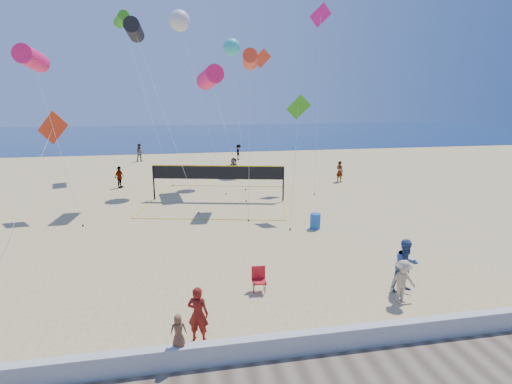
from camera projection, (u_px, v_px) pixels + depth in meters
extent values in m
plane|color=#DABF7B|center=(224.00, 303.00, 13.23)|extent=(120.00, 120.00, 0.00)
cube|color=navy|center=(187.00, 135.00, 72.48)|extent=(140.00, 50.00, 0.03)
cube|color=silver|center=(236.00, 350.00, 10.30)|extent=(32.00, 0.30, 0.60)
imported|color=maroon|center=(198.00, 314.00, 11.05)|extent=(0.69, 0.57, 1.63)
imported|color=brown|center=(178.00, 330.00, 9.93)|extent=(0.42, 0.28, 0.84)
imported|color=#31487B|center=(406.00, 266.00, 13.90)|extent=(0.98, 0.80, 1.90)
imported|color=tan|center=(403.00, 282.00, 13.15)|extent=(1.02, 0.66, 1.49)
imported|color=gray|center=(119.00, 177.00, 29.88)|extent=(0.82, 1.04, 1.64)
imported|color=gray|center=(234.00, 168.00, 33.38)|extent=(1.58, 1.40, 1.73)
imported|color=gray|center=(340.00, 171.00, 32.07)|extent=(0.67, 0.73, 1.68)
imported|color=gray|center=(140.00, 153.00, 42.18)|extent=(1.04, 0.89, 1.85)
imported|color=gray|center=(239.00, 152.00, 43.23)|extent=(0.75, 1.15, 1.66)
cube|color=red|center=(259.00, 282.00, 13.91)|extent=(0.51, 0.47, 0.05)
cube|color=red|center=(258.00, 272.00, 14.04)|extent=(0.49, 0.08, 0.48)
cylinder|color=black|center=(254.00, 289.00, 13.76)|extent=(0.04, 0.25, 0.63)
cylinder|color=black|center=(253.00, 284.00, 14.10)|extent=(0.04, 0.25, 0.63)
cylinder|color=black|center=(265.00, 288.00, 13.80)|extent=(0.04, 0.25, 0.63)
cylinder|color=black|center=(264.00, 284.00, 14.15)|extent=(0.04, 0.25, 0.63)
cylinder|color=#1A56AB|center=(315.00, 221.00, 20.69)|extent=(0.65, 0.65, 0.80)
cylinder|color=black|center=(154.00, 183.00, 26.39)|extent=(0.10, 0.10, 2.28)
cylinder|color=black|center=(283.00, 184.00, 26.01)|extent=(0.10, 0.10, 2.28)
cube|color=black|center=(218.00, 173.00, 26.03)|extent=(8.34, 1.99, 0.86)
cube|color=yellow|center=(218.00, 166.00, 25.93)|extent=(8.35, 2.00, 0.06)
cube|color=yellow|center=(208.00, 219.00, 22.30)|extent=(8.54, 2.06, 0.02)
cube|color=yellow|center=(226.00, 186.00, 30.62)|extent=(8.54, 2.06, 0.02)
cylinder|color=#F2195C|center=(32.00, 59.00, 20.88)|extent=(1.16, 2.45, 1.31)
cylinder|color=silver|center=(57.00, 142.00, 20.99)|extent=(2.23, 2.29, 8.59)
cylinder|color=black|center=(83.00, 225.00, 21.10)|extent=(0.08, 0.08, 0.10)
cylinder|color=black|center=(134.00, 30.00, 24.33)|extent=(1.06, 2.34, 1.26)
cylinder|color=silver|center=(166.00, 120.00, 23.90)|extent=(3.39, 4.15, 10.62)
cylinder|color=black|center=(199.00, 213.00, 23.46)|extent=(0.08, 0.08, 0.10)
cylinder|color=red|center=(250.00, 59.00, 24.14)|extent=(1.24, 2.24, 1.16)
cylinder|color=silver|center=(249.00, 136.00, 23.06)|extent=(0.88, 4.27, 8.85)
cylinder|color=black|center=(249.00, 220.00, 21.97)|extent=(0.08, 0.08, 0.10)
cube|color=red|center=(53.00, 128.00, 22.25)|extent=(1.84, 0.69, 1.93)
cylinder|color=silver|center=(29.00, 188.00, 18.63)|extent=(0.23, 8.73, 4.96)
cube|color=#359717|center=(299.00, 107.00, 22.34)|extent=(1.24, 0.75, 1.41)
cylinder|color=silver|center=(295.00, 166.00, 21.41)|extent=(1.26, 3.20, 6.08)
cylinder|color=black|center=(290.00, 229.00, 20.49)|extent=(0.08, 0.08, 0.10)
cube|color=#E0167B|center=(321.00, 15.00, 29.33)|extent=(1.78, 0.27, 1.77)
cylinder|color=silver|center=(318.00, 102.00, 28.59)|extent=(1.52, 4.30, 12.49)
cylinder|color=black|center=(314.00, 194.00, 27.86)|extent=(0.08, 0.08, 0.10)
sphere|color=silver|center=(179.00, 21.00, 28.33)|extent=(1.89, 1.89, 1.47)
cylinder|color=silver|center=(203.00, 107.00, 28.16)|extent=(2.71, 3.78, 11.90)
cylinder|color=black|center=(226.00, 194.00, 27.99)|extent=(0.08, 0.08, 0.10)
sphere|color=#30BEB3|center=(232.00, 47.00, 30.82)|extent=(1.61, 1.61, 1.31)
cylinder|color=silver|center=(238.00, 117.00, 30.02)|extent=(0.36, 4.27, 10.38)
cylinder|color=black|center=(246.00, 190.00, 29.22)|extent=(0.08, 0.08, 0.10)
cylinder|color=#359717|center=(121.00, 19.00, 33.15)|extent=(1.58, 2.36, 1.19)
cylinder|color=silver|center=(146.00, 99.00, 31.85)|extent=(3.68, 6.55, 12.90)
cylinder|color=black|center=(173.00, 186.00, 30.56)|extent=(0.08, 0.08, 0.10)
cube|color=red|center=(262.00, 58.00, 34.78)|extent=(1.51, 0.74, 1.65)
cylinder|color=silver|center=(267.00, 117.00, 34.43)|extent=(0.22, 3.19, 9.90)
cylinder|color=black|center=(271.00, 177.00, 34.08)|extent=(0.08, 0.08, 0.10)
cylinder|color=#F2195C|center=(210.00, 78.00, 28.40)|extent=(1.83, 3.29, 1.70)
cylinder|color=silver|center=(227.00, 137.00, 27.25)|extent=(1.82, 4.71, 7.98)
cylinder|color=black|center=(246.00, 201.00, 26.09)|extent=(0.08, 0.08, 0.10)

